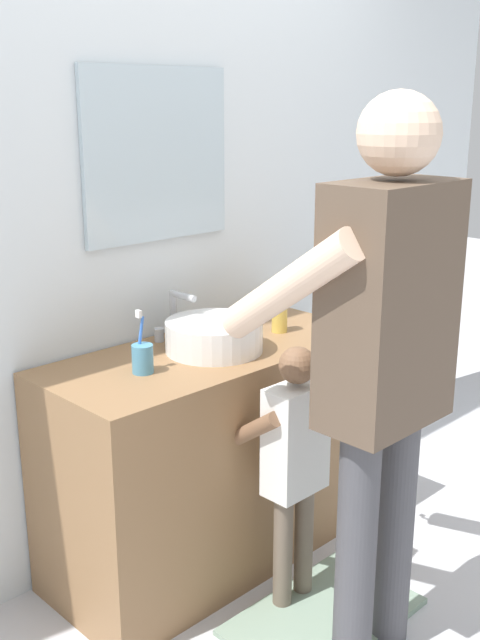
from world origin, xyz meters
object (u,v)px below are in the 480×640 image
soap_bottle (280,315)px  adult_parent (382,341)px  toothbrush_cup (142,358)px  child_toddler (293,454)px

soap_bottle → adult_parent: (-0.34, -0.71, 0.13)m
adult_parent → soap_bottle: bearing=64.1°
toothbrush_cup → child_toddler: toothbrush_cup is taller
toothbrush_cup → soap_bottle: toothbrush_cup is taller
toothbrush_cup → adult_parent: (0.31, -0.71, 0.15)m
toothbrush_cup → adult_parent: 0.79m
toothbrush_cup → soap_bottle: 0.65m
child_toddler → adult_parent: 0.57m
child_toddler → adult_parent: bearing=-91.5°
toothbrush_cup → child_toddler: (0.32, -0.38, -0.32)m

